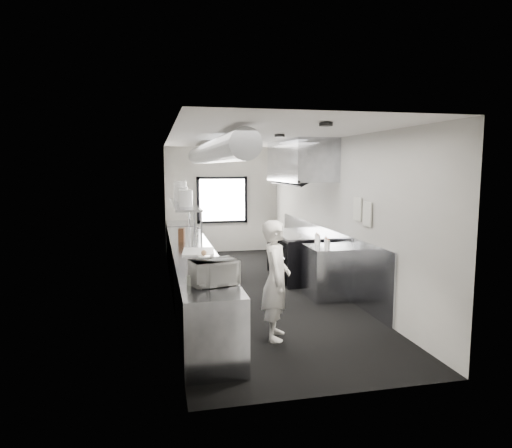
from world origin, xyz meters
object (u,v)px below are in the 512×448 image
deli_tub_a (193,280)px  squeeze_bottle_c (326,242)px  prep_counter (194,276)px  pass_shelf (184,205)px  bottle_station (326,272)px  squeeze_bottle_e (317,239)px  squeeze_bottle_a (328,245)px  squeeze_bottle_d (319,240)px  cutting_board (198,251)px  plate_stack_b (185,197)px  plate_stack_d (180,191)px  plate_stack_c (182,195)px  exhaust_hood (300,161)px  range (296,256)px  microwave (214,272)px  line_cook (276,280)px  small_plate (204,256)px  knife_block (182,235)px  plate_stack_a (186,198)px  deli_tub_b (195,273)px  far_work_table (181,241)px  squeeze_bottle_b (326,244)px

deli_tub_a → squeeze_bottle_c: size_ratio=0.95×
prep_counter → pass_shelf: (-0.04, 1.50, 1.09)m
bottle_station → squeeze_bottle_e: 0.63m
squeeze_bottle_a → squeeze_bottle_d: size_ratio=0.93×
cutting_board → squeeze_bottle_d: size_ratio=3.80×
plate_stack_b → plate_stack_d: size_ratio=0.68×
squeeze_bottle_c → squeeze_bottle_d: 0.19m
plate_stack_d → squeeze_bottle_a: size_ratio=2.50×
plate_stack_d → squeeze_bottle_a: (2.29, -2.71, -0.79)m
plate_stack_c → squeeze_bottle_d: bearing=-38.4°
exhaust_hood → prep_counter: size_ratio=0.37×
range → microwave: bearing=-121.3°
plate_stack_b → plate_stack_d: plate_stack_d is taller
line_cook → squeeze_bottle_e: 2.36m
pass_shelf → squeeze_bottle_e: pass_shelf is taller
prep_counter → range: bearing=28.7°
small_plate → knife_block: knife_block is taller
small_plate → plate_stack_d: size_ratio=0.48×
plate_stack_d → plate_stack_a: bearing=-89.5°
microwave → deli_tub_b: 0.47m
small_plate → far_work_table: bearing=91.5°
deli_tub_a → cutting_board: (0.25, 2.03, -0.04)m
bottle_station → microwave: bearing=-136.7°
small_plate → squeeze_bottle_c: squeeze_bottle_c is taller
small_plate → plate_stack_a: size_ratio=0.67×
prep_counter → line_cook: line_cook is taller
cutting_board → plate_stack_c: plate_stack_c is taller
prep_counter → bottle_station: bearing=-5.0°
prep_counter → squeeze_bottle_e: squeeze_bottle_e is taller
knife_block → plate_stack_c: plate_stack_c is taller
cutting_board → deli_tub_b: bearing=-96.9°
range → microwave: size_ratio=3.26×
line_cook → squeeze_bottle_a: 1.89m
deli_tub_a → plate_stack_c: bearing=88.2°
microwave → cutting_board: size_ratio=0.74×
cutting_board → plate_stack_b: 1.65m
plate_stack_b → squeeze_bottle_a: size_ratio=1.70×
knife_block → squeeze_bottle_c: 2.66m
squeeze_bottle_a → squeeze_bottle_e: 0.59m
range → microwave: 4.16m
deli_tub_b → squeeze_bottle_b: 2.79m
pass_shelf → squeeze_bottle_d: pass_shelf is taller
cutting_board → squeeze_bottle_e: size_ratio=3.52×
microwave → bottle_station: bearing=28.8°
prep_counter → range: size_ratio=3.75×
plate_stack_d → squeeze_bottle_d: plate_stack_d is taller
range → plate_stack_c: (-2.24, 0.59, 1.25)m
pass_shelf → microwave: 3.85m
squeeze_bottle_a → squeeze_bottle_d: bearing=89.5°
squeeze_bottle_c → deli_tub_a: bearing=-140.1°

